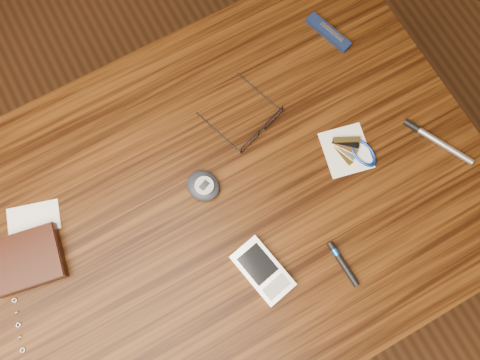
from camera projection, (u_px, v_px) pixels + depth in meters
The scene contains 10 objects.
ground at pixel (226, 249), 1.57m from camera, with size 3.80×3.80×0.00m, color #472814.
desk at pixel (217, 217), 0.94m from camera, with size 1.00×0.70×0.75m.
wallet_and_card at pixel (27, 259), 0.80m from camera, with size 0.15×0.16×0.03m.
eyeglasses at pixel (259, 128), 0.86m from camera, with size 0.14×0.15×0.03m.
pda_phone at pixel (263, 271), 0.80m from camera, with size 0.08×0.12×0.02m.
pedometer at pixel (203, 186), 0.84m from camera, with size 0.07×0.08×0.03m.
notepad_keys at pixel (354, 151), 0.86m from camera, with size 0.10×0.11×0.01m.
pocket_knife at pixel (328, 32), 0.92m from camera, with size 0.05×0.10×0.01m.
silver_pen at pixel (433, 138), 0.86m from camera, with size 0.07×0.13×0.01m.
black_blue_pen at pixel (342, 262), 0.81m from camera, with size 0.01×0.09×0.01m.
Camera 1 is at (-0.03, -0.16, 1.57)m, focal length 35.00 mm.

